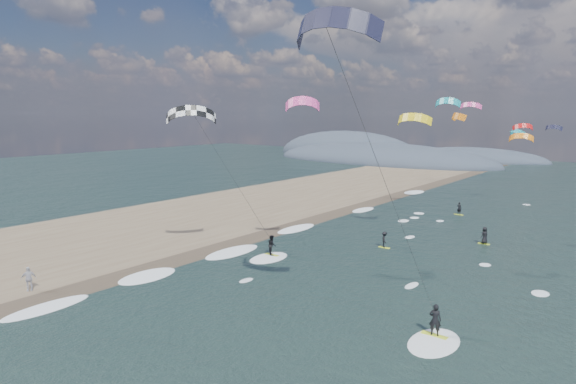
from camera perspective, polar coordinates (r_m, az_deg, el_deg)
The scene contains 10 objects.
ground at distance 29.23m, azimuth -13.90°, elevation -16.96°, with size 260.00×260.00×0.00m, color black.
sand_strip at distance 53.45m, azimuth -21.16°, elevation -5.18°, with size 26.00×240.00×0.00m, color brown.
wet_sand_strip at distance 43.79m, azimuth -13.11°, elevation -7.93°, with size 3.00×240.00×0.00m, color #382D23.
coastal_hills at distance 140.60m, azimuth 10.54°, elevation 3.94°, with size 80.00×41.00×15.00m.
kitesurfer_near_a at distance 24.57m, azimuth 6.83°, elevation 12.70°, with size 7.95×8.43×18.23m.
kitesurfer_near_b at distance 41.08m, azimuth -8.49°, elevation 4.28°, with size 7.08×9.39×14.06m.
far_kitesurfers at distance 52.01m, azimuth 17.29°, elevation -4.43°, with size 8.20×20.56×1.72m.
bg_kite_field at distance 76.23m, azimuth 22.21°, elevation 7.99°, with size 13.97×75.11×6.07m.
shoreline_surf at distance 45.89m, azimuth -7.49°, elevation -6.97°, with size 2.40×79.40×0.11m.
beach_walker at distance 40.31m, azimuth -28.39°, elevation -9.03°, with size 1.05×0.44×1.79m, color #B8B6C1.
Camera 1 is at (21.11, -15.64, 12.82)m, focal length 30.00 mm.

